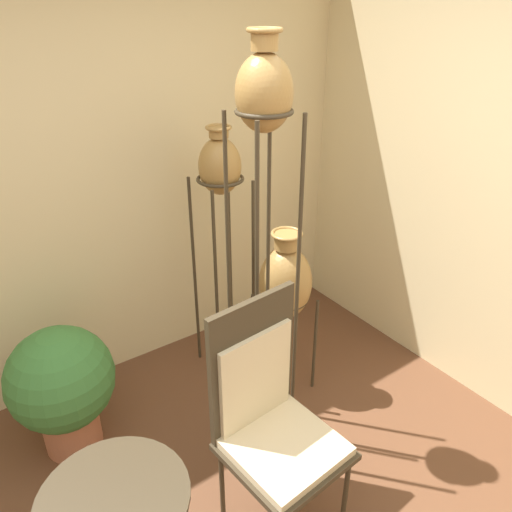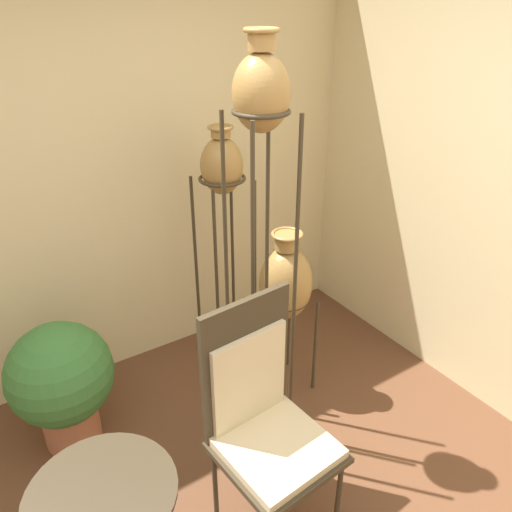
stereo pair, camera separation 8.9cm
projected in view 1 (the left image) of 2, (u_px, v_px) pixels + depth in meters
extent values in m
cube|color=beige|center=(69.00, 180.00, 2.81)|extent=(7.76, 0.06, 2.70)
cylinder|color=#382D1E|center=(257.00, 317.00, 2.37)|extent=(0.02, 0.02, 1.85)
cylinder|color=#382D1E|center=(297.00, 301.00, 2.49)|extent=(0.02, 0.02, 1.85)
cylinder|color=#382D1E|center=(229.00, 294.00, 2.55)|extent=(0.02, 0.02, 1.85)
cylinder|color=#382D1E|center=(268.00, 280.00, 2.67)|extent=(0.02, 0.02, 1.85)
torus|color=#382D1E|center=(264.00, 111.00, 2.09)|extent=(0.25, 0.25, 0.02)
ellipsoid|color=olive|center=(264.00, 93.00, 2.06)|extent=(0.25, 0.25, 0.33)
cylinder|color=olive|center=(265.00, 40.00, 1.96)|extent=(0.11, 0.11, 0.08)
torus|color=olive|center=(265.00, 30.00, 1.95)|extent=(0.15, 0.15, 0.02)
cylinder|color=#382D1E|center=(217.00, 294.00, 3.03)|extent=(0.02, 0.02, 1.33)
cylinder|color=#382D1E|center=(253.00, 281.00, 3.17)|extent=(0.02, 0.02, 1.33)
cylinder|color=#382D1E|center=(195.00, 275.00, 3.23)|extent=(0.02, 0.02, 1.33)
cylinder|color=#382D1E|center=(230.00, 264.00, 3.37)|extent=(0.02, 0.02, 1.33)
torus|color=#382D1E|center=(220.00, 179.00, 2.89)|extent=(0.28, 0.28, 0.02)
ellipsoid|color=olive|center=(220.00, 166.00, 2.86)|extent=(0.25, 0.25, 0.33)
cylinder|color=olive|center=(219.00, 132.00, 2.77)|extent=(0.11, 0.11, 0.06)
torus|color=olive|center=(218.00, 127.00, 2.75)|extent=(0.15, 0.15, 0.02)
cylinder|color=#382D1E|center=(279.00, 362.00, 2.98)|extent=(0.02, 0.02, 0.66)
cylinder|color=#382D1E|center=(315.00, 345.00, 3.12)|extent=(0.02, 0.02, 0.66)
cylinder|color=#382D1E|center=(253.00, 339.00, 3.18)|extent=(0.02, 0.02, 0.66)
cylinder|color=#382D1E|center=(287.00, 324.00, 3.32)|extent=(0.02, 0.02, 0.66)
torus|color=#382D1E|center=(285.00, 298.00, 3.00)|extent=(0.29, 0.29, 0.02)
ellipsoid|color=olive|center=(285.00, 283.00, 2.95)|extent=(0.32, 0.32, 0.46)
cylinder|color=olive|center=(287.00, 241.00, 2.82)|extent=(0.14, 0.14, 0.09)
torus|color=olive|center=(287.00, 234.00, 2.80)|extent=(0.18, 0.18, 0.02)
cylinder|color=#382D1E|center=(345.00, 494.00, 2.30)|extent=(0.02, 0.02, 0.47)
cylinder|color=#382D1E|center=(222.00, 485.00, 2.34)|extent=(0.02, 0.02, 0.47)
cylinder|color=#382D1E|center=(285.00, 441.00, 2.57)|extent=(0.02, 0.02, 0.47)
cube|color=#382D1E|center=(285.00, 452.00, 2.20)|extent=(0.52, 0.51, 0.03)
cube|color=beige|center=(285.00, 446.00, 2.19)|extent=(0.48, 0.47, 0.04)
cube|color=#382D1E|center=(252.00, 364.00, 2.19)|extent=(0.46, 0.07, 0.67)
cube|color=beige|center=(256.00, 379.00, 2.20)|extent=(0.39, 0.06, 0.47)
cylinder|color=#382D1E|center=(113.00, 499.00, 1.75)|extent=(0.54, 0.54, 0.02)
cylinder|color=#B26647|center=(72.00, 426.00, 2.80)|extent=(0.31, 0.31, 0.26)
torus|color=#B26647|center=(68.00, 408.00, 2.74)|extent=(0.34, 0.34, 0.02)
sphere|color=#387033|center=(61.00, 379.00, 2.64)|extent=(0.57, 0.57, 0.57)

